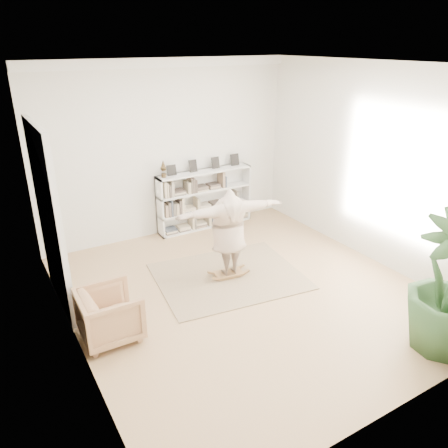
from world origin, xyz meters
name	(u,v)px	position (x,y,z in m)	size (l,w,h in m)	color
floor	(246,291)	(0.00, 0.00, 0.00)	(6.00, 6.00, 0.00)	tan
room_shell	(165,62)	(0.00, 2.94, 3.51)	(6.00, 6.00, 6.00)	silver
doors	(50,220)	(-2.70, 1.30, 1.40)	(0.09, 1.78, 2.92)	white
bookshelf	(205,200)	(0.74, 2.82, 0.64)	(2.20, 0.35, 1.64)	silver
armchair	(110,314)	(-2.30, -0.04, 0.37)	(0.80, 0.82, 0.75)	tan
rug	(229,276)	(0.01, 0.57, 0.01)	(2.50, 2.00, 0.02)	tan
rocker_board	(229,273)	(0.01, 0.57, 0.07)	(0.52, 0.36, 0.10)	olive
person	(229,230)	(0.01, 0.57, 0.91)	(1.93, 0.53, 1.57)	tan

